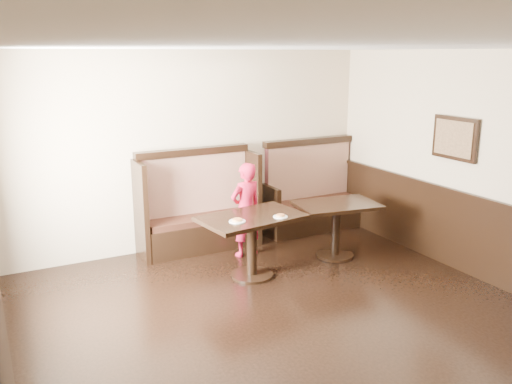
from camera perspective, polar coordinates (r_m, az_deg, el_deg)
ground at (r=5.34m, az=7.74°, el=-16.76°), size 7.00×7.00×0.00m
room_shell at (r=5.09m, az=3.36°, el=-9.78°), size 7.00×7.00×7.00m
booth_main at (r=7.81m, az=-6.16°, el=-2.21°), size 1.75×0.72×1.45m
booth_neighbor at (r=8.70m, az=5.88°, el=-0.80°), size 1.65×0.72×1.45m
table_main at (r=6.76m, az=-0.45°, el=-4.04°), size 1.35×0.95×0.80m
table_neighbor at (r=7.52m, az=8.44°, el=-2.60°), size 1.19×0.88×0.76m
child at (r=7.46m, az=-1.08°, el=-1.88°), size 0.53×0.39×1.32m
pizza_plate_left at (r=6.47m, az=-1.98°, el=-3.03°), size 0.20×0.20×0.04m
pizza_plate_right at (r=6.65m, az=2.59°, el=-2.55°), size 0.18×0.18×0.03m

